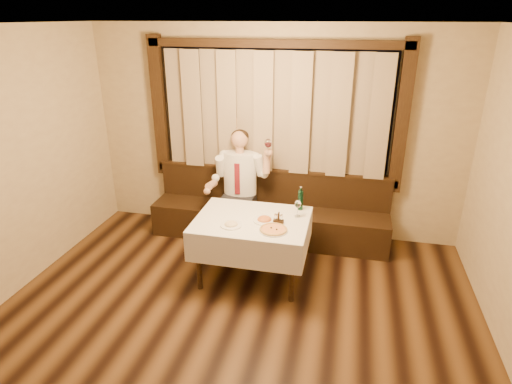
% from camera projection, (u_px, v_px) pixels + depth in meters
% --- Properties ---
extents(room, '(5.01, 6.01, 2.81)m').
position_uv_depth(room, '(233.00, 179.00, 3.86)').
color(room, black).
rests_on(room, ground).
extents(banquette, '(3.20, 0.61, 0.94)m').
position_uv_depth(banquette, '(269.00, 216.00, 5.89)').
color(banquette, black).
rests_on(banquette, ground).
extents(dining_table, '(1.27, 0.97, 0.76)m').
position_uv_depth(dining_table, '(252.00, 227.00, 4.84)').
color(dining_table, black).
rests_on(dining_table, ground).
extents(pizza, '(0.31, 0.31, 0.03)m').
position_uv_depth(pizza, '(273.00, 230.00, 4.52)').
color(pizza, white).
rests_on(pizza, dining_table).
extents(pasta_red, '(0.26, 0.26, 0.09)m').
position_uv_depth(pasta_red, '(264.00, 218.00, 4.73)').
color(pasta_red, white).
rests_on(pasta_red, dining_table).
extents(pasta_cream, '(0.24, 0.24, 0.08)m').
position_uv_depth(pasta_cream, '(231.00, 223.00, 4.62)').
color(pasta_cream, white).
rests_on(pasta_cream, dining_table).
extents(green_bottle, '(0.06, 0.06, 0.29)m').
position_uv_depth(green_bottle, '(300.00, 200.00, 4.98)').
color(green_bottle, '#0D3D23').
rests_on(green_bottle, dining_table).
extents(table_wine_glass, '(0.08, 0.08, 0.20)m').
position_uv_depth(table_wine_glass, '(298.00, 205.00, 4.79)').
color(table_wine_glass, white).
rests_on(table_wine_glass, dining_table).
extents(cruet_caddy, '(0.11, 0.06, 0.12)m').
position_uv_depth(cruet_caddy, '(278.00, 219.00, 4.68)').
color(cruet_caddy, black).
rests_on(cruet_caddy, dining_table).
extents(seated_man, '(0.84, 0.63, 1.50)m').
position_uv_depth(seated_man, '(239.00, 179.00, 5.68)').
color(seated_man, black).
rests_on(seated_man, ground).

